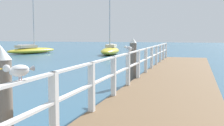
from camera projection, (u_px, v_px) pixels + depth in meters
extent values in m
cube|color=brown|center=(174.00, 85.00, 10.50)|extent=(2.86, 21.57, 0.41)
cube|color=white|center=(54.00, 105.00, 4.46)|extent=(0.12, 0.12, 1.05)
cube|color=white|center=(92.00, 87.00, 6.05)|extent=(0.12, 0.12, 1.05)
cube|color=white|center=(114.00, 76.00, 7.64)|extent=(0.12, 0.12, 1.05)
cube|color=white|center=(128.00, 69.00, 9.23)|extent=(0.12, 0.12, 1.05)
cube|color=white|center=(138.00, 64.00, 10.81)|extent=(0.12, 0.12, 1.05)
cube|color=white|center=(146.00, 60.00, 12.40)|extent=(0.12, 0.12, 1.05)
cube|color=white|center=(152.00, 57.00, 13.99)|extent=(0.12, 0.12, 1.05)
cube|color=white|center=(156.00, 55.00, 15.58)|extent=(0.12, 0.12, 1.05)
cube|color=white|center=(160.00, 53.00, 17.17)|extent=(0.12, 0.12, 1.05)
cube|color=white|center=(163.00, 52.00, 18.75)|extent=(0.12, 0.12, 1.05)
cube|color=white|center=(166.00, 50.00, 20.34)|extent=(0.12, 0.12, 1.05)
cube|color=white|center=(138.00, 51.00, 10.77)|extent=(0.10, 19.97, 0.04)
cube|color=white|center=(138.00, 63.00, 10.81)|extent=(0.10, 19.97, 0.04)
cylinder|color=#6B6056|center=(3.00, 122.00, 3.88)|extent=(0.28, 0.28, 1.70)
cone|color=white|center=(0.00, 52.00, 3.78)|extent=(0.29, 0.29, 0.20)
cylinder|color=#6B6056|center=(133.00, 64.00, 11.72)|extent=(0.28, 0.28, 1.70)
cone|color=white|center=(133.00, 41.00, 11.62)|extent=(0.29, 0.29, 0.20)
ellipsoid|color=white|center=(19.00, 71.00, 3.57)|extent=(0.23, 0.31, 0.15)
sphere|color=white|center=(6.00, 68.00, 3.43)|extent=(0.09, 0.09, 0.09)
cone|color=gold|center=(1.00, 69.00, 3.37)|extent=(0.04, 0.06, 0.02)
cone|color=#939399|center=(31.00, 69.00, 3.70)|extent=(0.09, 0.10, 0.07)
ellipsoid|color=#939399|center=(19.00, 69.00, 3.56)|extent=(0.25, 0.27, 0.04)
cylinder|color=tan|center=(21.00, 79.00, 3.57)|extent=(0.01, 0.01, 0.05)
cylinder|color=tan|center=(19.00, 78.00, 3.60)|extent=(0.01, 0.01, 0.05)
ellipsoid|color=white|center=(129.00, 49.00, 9.29)|extent=(0.30, 0.28, 0.15)
sphere|color=white|center=(126.00, 47.00, 9.43)|extent=(0.09, 0.09, 0.09)
cone|color=gold|center=(125.00, 47.00, 9.48)|extent=(0.05, 0.05, 0.02)
cone|color=#939399|center=(132.00, 49.00, 9.15)|extent=(0.11, 0.10, 0.07)
ellipsoid|color=#939399|center=(129.00, 48.00, 9.28)|extent=(0.28, 0.28, 0.04)
cylinder|color=tan|center=(129.00, 52.00, 9.27)|extent=(0.01, 0.01, 0.05)
cylinder|color=tan|center=(130.00, 52.00, 9.30)|extent=(0.01, 0.01, 0.05)
ellipsoid|color=gold|center=(32.00, 51.00, 31.48)|extent=(3.86, 6.49, 0.64)
cylinder|color=#B2B2B7|center=(33.00, 19.00, 31.40)|extent=(0.10, 0.10, 6.17)
cylinder|color=#B2B2B7|center=(26.00, 45.00, 30.79)|extent=(0.78, 2.07, 0.08)
cube|color=beige|center=(26.00, 47.00, 30.83)|extent=(1.76, 2.46, 0.30)
ellipsoid|color=gold|center=(110.00, 51.00, 29.80)|extent=(2.48, 5.99, 0.74)
cylinder|color=#B2B2B7|center=(110.00, 11.00, 29.12)|extent=(0.10, 0.10, 7.47)
cylinder|color=#B2B2B7|center=(111.00, 44.00, 30.45)|extent=(0.36, 2.03, 0.08)
cube|color=beige|center=(111.00, 46.00, 30.44)|extent=(1.23, 2.20, 0.30)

